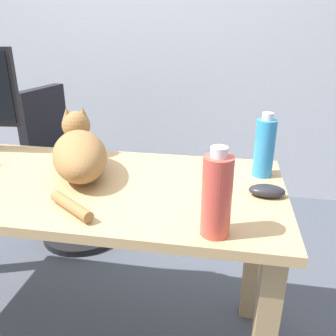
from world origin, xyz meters
The scene contains 8 objects.
ground_plane centered at (0.00, 0.00, 0.00)m, with size 8.00×8.00×0.00m, color #474C56.
back_wall centered at (0.00, 1.51, 1.30)m, with size 6.00×0.04×2.60m, color silver.
desk centered at (0.00, 0.00, 0.62)m, with size 1.64×0.62×0.72m.
office_chair centered at (-0.27, 0.74, 0.38)m, with size 0.48×0.48×0.89m.
cat centered at (0.12, 0.07, 0.80)m, with size 0.32×0.56×0.20m.
computer_mouse centered at (0.75, -0.01, 0.74)m, with size 0.11×0.06×0.04m, color #232328.
water_bottle centered at (0.75, 0.16, 0.82)m, with size 0.07×0.07×0.22m.
spray_bottle centered at (0.61, -0.24, 0.83)m, with size 0.07×0.07×0.23m.
Camera 1 is at (0.62, -0.99, 1.20)m, focal length 36.79 mm.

